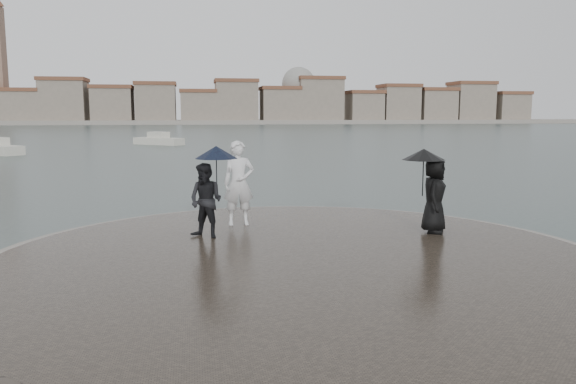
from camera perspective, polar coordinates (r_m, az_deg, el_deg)
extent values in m
plane|color=#2B3835|center=(7.83, 6.14, -15.50)|extent=(400.00, 400.00, 0.00)
cylinder|color=gray|center=(11.00, 1.15, -7.61)|extent=(12.50, 12.50, 0.32)
cylinder|color=#2D261E|center=(10.99, 1.15, -7.50)|extent=(11.90, 11.90, 0.36)
imported|color=white|center=(13.92, -5.02, 0.90)|extent=(0.77, 0.51, 2.09)
imported|color=black|center=(12.60, -8.34, -0.87)|extent=(1.02, 0.98, 1.67)
cylinder|color=black|center=(12.64, -7.26, 1.54)|extent=(0.02, 0.02, 0.90)
cone|color=black|center=(12.59, -7.31, 4.03)|extent=(0.97, 0.97, 0.28)
imported|color=black|center=(13.41, 14.64, -0.33)|extent=(0.90, 1.02, 1.75)
cylinder|color=black|center=(13.35, 13.55, 1.51)|extent=(0.02, 0.02, 0.90)
cone|color=black|center=(13.31, 13.62, 3.73)|extent=(1.00, 1.00, 0.26)
cube|color=gray|center=(169.93, -9.07, 7.04)|extent=(260.00, 20.00, 1.20)
cube|color=gray|center=(173.13, -25.33, 7.68)|extent=(10.00, 10.00, 9.00)
cube|color=brown|center=(173.24, -25.43, 9.33)|extent=(10.60, 10.60, 1.00)
cube|color=gray|center=(170.56, -21.76, 8.39)|extent=(12.00, 10.00, 12.00)
cube|color=brown|center=(170.79, -21.87, 10.57)|extent=(12.60, 10.60, 1.00)
cube|color=gray|center=(168.36, -17.37, 8.27)|extent=(11.00, 10.00, 10.00)
cube|color=brown|center=(168.51, -17.45, 10.13)|extent=(11.60, 10.60, 1.00)
cube|color=gray|center=(167.22, -13.25, 8.59)|extent=(11.00, 10.00, 11.00)
cube|color=brown|center=(167.41, -13.32, 10.64)|extent=(11.60, 10.60, 1.00)
cube|color=gray|center=(166.92, -9.09, 8.36)|extent=(10.00, 10.00, 9.00)
cube|color=brown|center=(167.04, -9.12, 10.07)|extent=(10.60, 10.60, 1.00)
cube|color=gray|center=(167.43, -5.28, 8.94)|extent=(12.00, 10.00, 12.00)
cube|color=brown|center=(167.67, -5.31, 11.16)|extent=(12.60, 10.60, 1.00)
cube|color=gray|center=(168.92, -0.83, 8.62)|extent=(11.00, 10.00, 10.00)
cube|color=brown|center=(169.08, -0.83, 10.49)|extent=(11.60, 10.60, 1.00)
cube|color=gray|center=(171.21, 3.19, 9.10)|extent=(13.00, 10.00, 13.00)
cube|color=brown|center=(171.49, 3.21, 11.44)|extent=(13.60, 10.60, 1.00)
cube|color=gray|center=(174.82, 7.71, 8.37)|extent=(10.00, 10.00, 9.00)
cube|color=brown|center=(174.93, 7.74, 10.00)|extent=(10.60, 10.60, 1.00)
cube|color=gray|center=(178.41, 11.13, 8.60)|extent=(11.00, 10.00, 11.00)
cube|color=brown|center=(178.59, 11.18, 10.53)|extent=(11.60, 10.60, 1.00)
cube|color=gray|center=(182.99, 14.68, 8.32)|extent=(11.00, 10.00, 10.00)
cube|color=brown|center=(183.13, 14.74, 10.04)|extent=(11.60, 10.60, 1.00)
cube|color=gray|center=(188.24, 18.06, 8.47)|extent=(12.00, 10.00, 12.00)
cube|color=brown|center=(188.45, 18.15, 10.45)|extent=(12.60, 10.60, 1.00)
cube|color=gray|center=(194.57, 21.46, 7.84)|extent=(10.00, 10.00, 9.00)
cube|color=brown|center=(194.67, 21.54, 9.31)|extent=(10.60, 10.60, 1.00)
sphere|color=gray|center=(172.13, 1.07, 10.94)|extent=(10.00, 10.00, 10.00)
cube|color=beige|center=(57.98, -13.00, 4.95)|extent=(5.24, 4.77, 0.90)
cube|color=beige|center=(57.95, -13.02, 5.54)|extent=(2.30, 2.21, 0.90)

